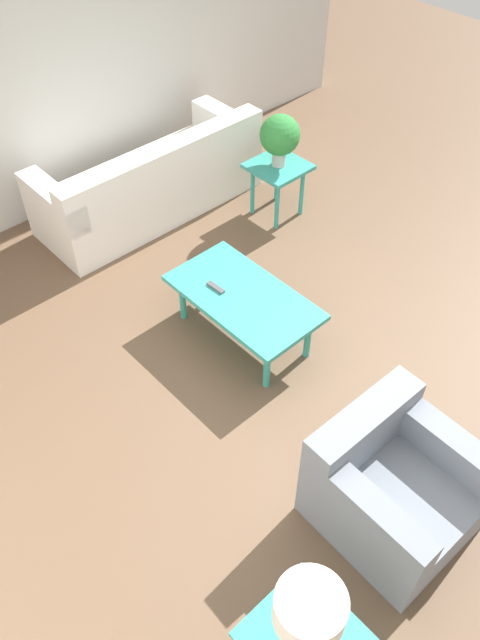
{
  "coord_description": "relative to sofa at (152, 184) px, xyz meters",
  "views": [
    {
      "loc": [
        -1.92,
        2.34,
        3.58
      ],
      "look_at": [
        0.25,
        0.33,
        0.55
      ],
      "focal_mm": 35.0,
      "sensor_mm": 36.0,
      "label": 1
    }
  ],
  "objects": [
    {
      "name": "ground_plane",
      "position": [
        -2.3,
        0.43,
        -0.3
      ],
      "size": [
        14.0,
        14.0,
        0.0
      ],
      "primitive_type": "plane",
      "color": "brown"
    },
    {
      "name": "wall_right",
      "position": [
        0.76,
        0.43,
        1.05
      ],
      "size": [
        0.12,
        7.2,
        2.7
      ],
      "color": "silver",
      "rests_on": "ground_plane"
    },
    {
      "name": "sofa",
      "position": [
        0.0,
        0.0,
        0.0
      ],
      "size": [
        0.83,
        2.15,
        0.8
      ],
      "rotation": [
        0.0,
        0.0,
        1.57
      ],
      "color": "white",
      "rests_on": "ground_plane"
    },
    {
      "name": "armchair",
      "position": [
        -3.46,
        0.86,
        0.0
      ],
      "size": [
        0.86,
        0.84,
        0.74
      ],
      "rotation": [
        0.0,
        0.0,
        -1.6
      ],
      "color": "slate",
      "rests_on": "ground_plane"
    },
    {
      "name": "coffee_table",
      "position": [
        -1.79,
        0.5,
        0.09
      ],
      "size": [
        1.16,
        0.63,
        0.43
      ],
      "color": "teal",
      "rests_on": "ground_plane"
    },
    {
      "name": "side_table_plant",
      "position": [
        -0.82,
        -0.83,
        0.14
      ],
      "size": [
        0.49,
        0.49,
        0.53
      ],
      "color": "teal",
      "rests_on": "ground_plane"
    },
    {
      "name": "potted_plant",
      "position": [
        -0.82,
        -0.83,
        0.51
      ],
      "size": [
        0.36,
        0.36,
        0.48
      ],
      "color": "#B2ADA3",
      "rests_on": "side_table_plant"
    },
    {
      "name": "table_lamp",
      "position": [
        -3.72,
        1.91,
        0.54
      ],
      "size": [
        0.31,
        0.31,
        0.44
      ],
      "color": "#997F4C",
      "rests_on": "side_table_lamp"
    },
    {
      "name": "remote_control",
      "position": [
        -1.6,
        0.6,
        0.14
      ],
      "size": [
        0.16,
        0.05,
        0.02
      ],
      "color": "#4C4C51",
      "rests_on": "coffee_table"
    }
  ]
}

